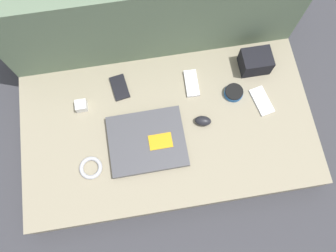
{
  "coord_description": "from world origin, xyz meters",
  "views": [
    {
      "loc": [
        -0.06,
        -0.38,
        1.37
      ],
      "look_at": [
        0.0,
        0.0,
        0.14
      ],
      "focal_mm": 35.0,
      "sensor_mm": 36.0,
      "label": 1
    }
  ],
  "objects_px": {
    "phone_silver": "(192,83)",
    "phone_black": "(120,87)",
    "laptop": "(147,141)",
    "speaker_puck": "(234,93)",
    "camera_pouch": "(255,62)",
    "charger_brick": "(81,106)",
    "computer_mouse": "(203,120)",
    "phone_small": "(262,101)"
  },
  "relations": [
    {
      "from": "laptop",
      "to": "speaker_puck",
      "type": "relative_size",
      "value": 3.9
    },
    {
      "from": "camera_pouch",
      "to": "phone_silver",
      "type": "bearing_deg",
      "value": -172.01
    },
    {
      "from": "phone_silver",
      "to": "phone_black",
      "type": "bearing_deg",
      "value": 176.27
    },
    {
      "from": "phone_silver",
      "to": "phone_small",
      "type": "distance_m",
      "value": 0.3
    },
    {
      "from": "phone_silver",
      "to": "phone_black",
      "type": "xyz_separation_m",
      "value": [
        -0.3,
        0.03,
        -0.0
      ]
    },
    {
      "from": "computer_mouse",
      "to": "camera_pouch",
      "type": "bearing_deg",
      "value": 54.38
    },
    {
      "from": "speaker_puck",
      "to": "laptop",
      "type": "bearing_deg",
      "value": -158.78
    },
    {
      "from": "laptop",
      "to": "phone_black",
      "type": "xyz_separation_m",
      "value": [
        -0.08,
        0.25,
        -0.01
      ]
    },
    {
      "from": "phone_black",
      "to": "phone_small",
      "type": "height_order",
      "value": "phone_black"
    },
    {
      "from": "laptop",
      "to": "camera_pouch",
      "type": "height_order",
      "value": "camera_pouch"
    },
    {
      "from": "phone_silver",
      "to": "phone_small",
      "type": "bearing_deg",
      "value": -22.43
    },
    {
      "from": "computer_mouse",
      "to": "phone_small",
      "type": "height_order",
      "value": "computer_mouse"
    },
    {
      "from": "phone_small",
      "to": "phone_silver",
      "type": "bearing_deg",
      "value": 143.23
    },
    {
      "from": "phone_silver",
      "to": "camera_pouch",
      "type": "relative_size",
      "value": 0.99
    },
    {
      "from": "charger_brick",
      "to": "phone_black",
      "type": "bearing_deg",
      "value": 20.74
    },
    {
      "from": "speaker_puck",
      "to": "charger_brick",
      "type": "relative_size",
      "value": 1.72
    },
    {
      "from": "laptop",
      "to": "phone_small",
      "type": "relative_size",
      "value": 2.27
    },
    {
      "from": "speaker_puck",
      "to": "phone_silver",
      "type": "height_order",
      "value": "speaker_puck"
    },
    {
      "from": "phone_small",
      "to": "camera_pouch",
      "type": "bearing_deg",
      "value": 76.6
    },
    {
      "from": "phone_small",
      "to": "camera_pouch",
      "type": "distance_m",
      "value": 0.16
    },
    {
      "from": "computer_mouse",
      "to": "camera_pouch",
      "type": "distance_m",
      "value": 0.33
    },
    {
      "from": "laptop",
      "to": "phone_silver",
      "type": "distance_m",
      "value": 0.31
    },
    {
      "from": "phone_silver",
      "to": "charger_brick",
      "type": "xyz_separation_m",
      "value": [
        -0.46,
        -0.03,
        0.01
      ]
    },
    {
      "from": "phone_silver",
      "to": "camera_pouch",
      "type": "distance_m",
      "value": 0.28
    },
    {
      "from": "speaker_puck",
      "to": "charger_brick",
      "type": "bearing_deg",
      "value": 176.25
    },
    {
      "from": "computer_mouse",
      "to": "phone_black",
      "type": "relative_size",
      "value": 0.64
    },
    {
      "from": "phone_silver",
      "to": "phone_black",
      "type": "distance_m",
      "value": 0.3
    },
    {
      "from": "speaker_puck",
      "to": "camera_pouch",
      "type": "bearing_deg",
      "value": 44.81
    },
    {
      "from": "speaker_puck",
      "to": "phone_silver",
      "type": "relative_size",
      "value": 0.64
    },
    {
      "from": "computer_mouse",
      "to": "charger_brick",
      "type": "height_order",
      "value": "charger_brick"
    },
    {
      "from": "charger_brick",
      "to": "phone_silver",
      "type": "bearing_deg",
      "value": 3.88
    },
    {
      "from": "phone_black",
      "to": "camera_pouch",
      "type": "bearing_deg",
      "value": -8.06
    },
    {
      "from": "phone_small",
      "to": "charger_brick",
      "type": "relative_size",
      "value": 2.95
    },
    {
      "from": "computer_mouse",
      "to": "phone_black",
      "type": "xyz_separation_m",
      "value": [
        -0.31,
        0.2,
        -0.01
      ]
    },
    {
      "from": "computer_mouse",
      "to": "phone_silver",
      "type": "height_order",
      "value": "computer_mouse"
    },
    {
      "from": "laptop",
      "to": "phone_silver",
      "type": "relative_size",
      "value": 2.49
    },
    {
      "from": "laptop",
      "to": "charger_brick",
      "type": "xyz_separation_m",
      "value": [
        -0.24,
        0.19,
        0.01
      ]
    },
    {
      "from": "computer_mouse",
      "to": "laptop",
      "type": "bearing_deg",
      "value": -151.88
    },
    {
      "from": "phone_silver",
      "to": "phone_black",
      "type": "relative_size",
      "value": 1.03
    },
    {
      "from": "phone_silver",
      "to": "phone_small",
      "type": "height_order",
      "value": "phone_silver"
    },
    {
      "from": "laptop",
      "to": "camera_pouch",
      "type": "distance_m",
      "value": 0.55
    },
    {
      "from": "laptop",
      "to": "phone_silver",
      "type": "height_order",
      "value": "laptop"
    }
  ]
}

